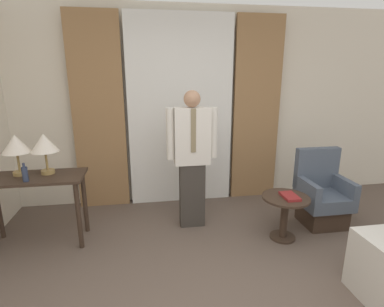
{
  "coord_description": "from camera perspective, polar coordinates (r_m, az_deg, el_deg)",
  "views": [
    {
      "loc": [
        -0.5,
        -1.42,
        1.84
      ],
      "look_at": [
        0.01,
        1.76,
        0.96
      ],
      "focal_mm": 28.0,
      "sensor_mm": 36.0,
      "label": 1
    }
  ],
  "objects": [
    {
      "name": "desk",
      "position": [
        3.61,
        -27.89,
        -6.05
      ],
      "size": [
        1.05,
        0.47,
        0.78
      ],
      "color": "#38281E",
      "rests_on": "ground_plane"
    },
    {
      "name": "curtain_drape_left",
      "position": [
        4.17,
        -17.36,
        7.1
      ],
      "size": [
        0.67,
        0.06,
        2.58
      ],
      "color": "#997047",
      "rests_on": "ground_plane"
    },
    {
      "name": "bottle_near_edge",
      "position": [
        3.41,
        -29.21,
        -3.41
      ],
      "size": [
        0.06,
        0.06,
        0.19
      ],
      "color": "#2D3851",
      "rests_on": "desk"
    },
    {
      "name": "curtain_sheer_center",
      "position": [
        4.15,
        -2.17,
        7.76
      ],
      "size": [
        1.43,
        0.06,
        2.58
      ],
      "color": "white",
      "rests_on": "ground_plane"
    },
    {
      "name": "armchair",
      "position": [
        4.07,
        23.45,
        -7.63
      ],
      "size": [
        0.56,
        0.53,
        0.92
      ],
      "color": "#38281E",
      "rests_on": "ground_plane"
    },
    {
      "name": "person",
      "position": [
        3.5,
        0.01,
        -0.29
      ],
      "size": [
        0.59,
        0.2,
        1.64
      ],
      "color": "#38332D",
      "rests_on": "ground_plane"
    },
    {
      "name": "table_lamp_left",
      "position": [
        3.6,
        -30.54,
        1.35
      ],
      "size": [
        0.28,
        0.28,
        0.44
      ],
      "color": "#9E7F47",
      "rests_on": "desk"
    },
    {
      "name": "curtain_drape_right",
      "position": [
        4.42,
        12.14,
        7.89
      ],
      "size": [
        0.67,
        0.06,
        2.58
      ],
      "color": "#997047",
      "rests_on": "ground_plane"
    },
    {
      "name": "table_lamp_right",
      "position": [
        3.51,
        -26.32,
        1.58
      ],
      "size": [
        0.28,
        0.28,
        0.44
      ],
      "color": "#9E7F47",
      "rests_on": "desk"
    },
    {
      "name": "book",
      "position": [
        3.47,
        18.13,
        -7.76
      ],
      "size": [
        0.15,
        0.24,
        0.03
      ],
      "color": "maroon",
      "rests_on": "side_table"
    },
    {
      "name": "side_table",
      "position": [
        3.55,
        17.26,
        -10.26
      ],
      "size": [
        0.52,
        0.52,
        0.51
      ],
      "color": "#38281E",
      "rests_on": "ground_plane"
    },
    {
      "name": "wall_back",
      "position": [
        4.28,
        -2.4,
        8.78
      ],
      "size": [
        10.0,
        0.06,
        2.7
      ],
      "color": "silver",
      "rests_on": "ground_plane"
    }
  ]
}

